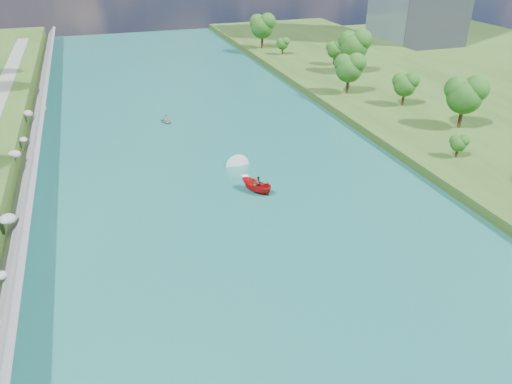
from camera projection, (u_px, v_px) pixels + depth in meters
name	position (u px, v px, depth m)	size (l,w,h in m)	color
ground	(269.00, 255.00, 54.37)	(260.00, 260.00, 0.00)	#2D5119
river_water	(221.00, 178.00, 71.13)	(55.00, 240.00, 0.10)	#185E53
berm_east	(503.00, 133.00, 84.70)	(44.00, 240.00, 1.50)	#2D5119
riprap_bank	(23.00, 196.00, 62.50)	(4.60, 236.00, 4.15)	slate
trees_east	(394.00, 75.00, 96.20)	(19.80, 140.98, 11.60)	#214C14
motorboat	(254.00, 183.00, 67.75)	(4.13, 19.24, 2.06)	#B60E10
raft	(166.00, 121.00, 91.24)	(2.74, 3.31, 1.50)	gray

